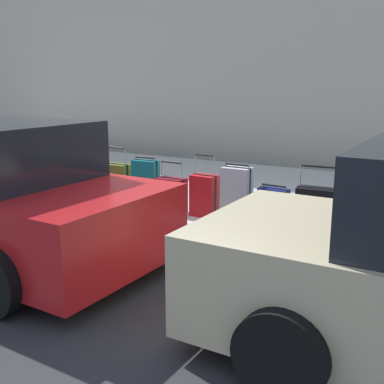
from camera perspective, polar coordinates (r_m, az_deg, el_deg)
ground_plane at (r=6.75m, az=-3.33°, el=-4.54°), size 40.00×40.00×0.00m
sidewalk_curb at (r=8.86m, az=5.47°, el=0.15°), size 18.00×5.00×0.14m
suitcase_olive_2 at (r=6.11m, az=19.70°, el=-3.08°), size 0.41×0.23×0.62m
suitcase_black_3 at (r=6.27m, az=14.62°, el=-2.15°), size 0.51×0.29×0.88m
suitcase_navy_4 at (r=6.47m, az=9.72°, el=-1.81°), size 0.42×0.23×0.57m
suitcase_silver_5 at (r=6.60m, az=5.36°, el=-0.30°), size 0.41×0.25×0.82m
suitcase_red_6 at (r=6.85m, az=1.50°, el=-0.41°), size 0.38×0.27×0.91m
suitcase_maroon_7 at (r=7.07m, az=-2.46°, el=-0.36°), size 0.43×0.28×0.77m
suitcase_teal_8 at (r=7.43m, az=-5.57°, el=1.06°), size 0.42×0.21×0.78m
suitcase_olive_9 at (r=7.76m, az=-9.07°, el=1.10°), size 0.47×0.24×0.90m
suitcase_black_10 at (r=8.09m, az=-12.62°, el=1.55°), size 0.47×0.28×0.94m
suitcase_navy_11 at (r=8.52m, az=-15.20°, el=1.67°), size 0.43×0.25×0.80m
fire_hydrant at (r=9.10m, az=-19.21°, el=2.89°), size 0.39×0.21×0.78m
bollard_post at (r=9.38m, az=-21.75°, el=2.46°), size 0.12×0.12×0.65m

